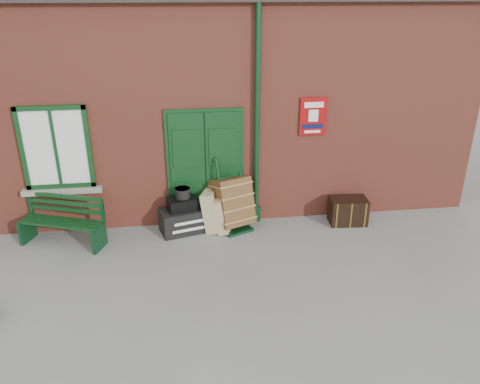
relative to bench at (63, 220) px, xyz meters
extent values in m
plane|color=gray|center=(2.87, -1.04, -0.46)|extent=(80.00, 80.00, 0.00)
cube|color=#9F4633|center=(2.87, 2.46, 1.54)|extent=(10.00, 4.00, 4.00)
cube|color=#0E3615|center=(2.57, 0.42, 0.64)|extent=(1.42, 0.12, 2.32)
cube|color=white|center=(-0.03, 0.41, 1.19)|extent=(1.20, 0.08, 1.50)
cylinder|color=#0D361B|center=(3.52, 0.38, 1.54)|extent=(0.10, 0.10, 4.00)
cube|color=#9D0B0B|center=(4.57, 0.43, 1.59)|extent=(0.50, 0.03, 0.70)
cube|color=#0E3615|center=(-0.02, -0.07, -0.02)|extent=(1.52, 0.87, 0.04)
cube|color=#0E3615|center=(0.05, 0.14, 0.26)|extent=(1.40, 0.54, 0.39)
cube|color=#0D361B|center=(-0.69, 0.17, -0.24)|extent=(0.21, 0.44, 0.44)
cube|color=#0D361B|center=(0.64, -0.31, -0.24)|extent=(0.21, 0.44, 0.44)
cube|color=black|center=(2.14, 0.16, -0.23)|extent=(1.01, 0.72, 0.45)
cube|color=black|center=(2.09, 0.16, 0.11)|extent=(0.58, 0.48, 0.23)
cylinder|color=black|center=(2.12, 0.19, 0.31)|extent=(0.33, 0.33, 0.18)
cube|color=tan|center=(2.66, 0.19, -0.06)|extent=(0.49, 0.63, 0.79)
cube|color=tan|center=(2.84, 0.09, -0.12)|extent=(0.49, 0.58, 0.69)
cube|color=#0D361B|center=(3.10, 0.04, -0.43)|extent=(0.63, 0.55, 0.05)
cylinder|color=#0D361B|center=(2.82, 0.12, 0.22)|extent=(0.18, 0.36, 1.33)
cylinder|color=#0D361B|center=(3.24, 0.30, 0.22)|extent=(0.18, 0.36, 1.33)
cylinder|color=black|center=(2.74, 0.12, -0.33)|extent=(0.14, 0.25, 0.25)
cylinder|color=black|center=(3.30, 0.35, -0.33)|extent=(0.14, 0.25, 0.25)
cube|color=brown|center=(3.04, 0.19, 0.09)|extent=(0.87, 0.90, 0.98)
cube|color=black|center=(5.28, 0.08, -0.21)|extent=(0.74, 0.51, 0.51)
camera|label=1|loc=(2.12, -7.72, 3.74)|focal=35.00mm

